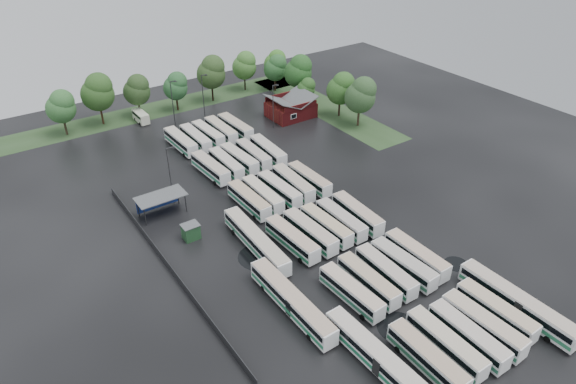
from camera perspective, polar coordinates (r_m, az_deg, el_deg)
ground at (r=81.08m, az=3.67°, el=-5.64°), size 160.00×160.00×0.00m
brick_building at (r=122.47m, az=0.31°, el=9.19°), size 10.07×8.60×5.39m
wash_shed at (r=88.68m, az=-14.03°, el=-0.64°), size 8.20×4.20×3.58m
utility_hut at (r=82.50m, az=-10.74°, el=-4.33°), size 2.70×2.20×2.62m
grass_strip_north at (r=131.85m, az=-13.31°, el=9.16°), size 80.00×10.00×0.01m
grass_strip_east at (r=128.75m, az=4.00°, el=9.40°), size 10.00×50.00×0.01m
west_fence at (r=77.89m, az=-13.23°, el=-7.87°), size 0.10×50.00×1.20m
bus_r0c0 at (r=64.49m, az=15.21°, el=-17.36°), size 2.50×11.02×3.06m
bus_r0c1 at (r=66.56m, az=17.12°, el=-15.78°), size 2.52×11.03×3.06m
bus_r0c2 at (r=68.29m, az=19.35°, el=-14.80°), size 2.50×10.95×3.04m
bus_r0c3 at (r=70.12m, az=20.86°, el=-13.61°), size 2.77×11.34×3.14m
bus_r0c4 at (r=72.55m, az=22.11°, el=-12.16°), size 2.60×11.02×3.05m
bus_r1c0 at (r=70.58m, az=7.05°, el=-10.96°), size 2.72×10.78×2.98m
bus_r1c1 at (r=72.53m, az=8.91°, el=-9.72°), size 2.31×10.72×2.98m
bus_r1c2 at (r=74.39m, az=10.81°, el=-8.68°), size 2.58×10.84×3.00m
bus_r1c3 at (r=76.07m, az=12.68°, el=-7.84°), size 2.80×11.12×3.07m
bus_r1c4 at (r=78.12m, az=14.09°, el=-6.84°), size 2.36×11.03×3.07m
bus_r2c0 at (r=78.85m, az=0.46°, el=-5.27°), size 2.86×11.14×3.07m
bus_r2c1 at (r=80.38m, az=2.47°, el=-4.45°), size 2.75×11.25×3.11m
bus_r2c2 at (r=82.01m, az=4.27°, el=-3.75°), size 2.58×10.74×2.97m
bus_r2c3 at (r=83.55m, az=5.92°, el=-3.09°), size 2.32×10.65×2.96m
bus_r2c4 at (r=85.25m, az=7.72°, el=-2.38°), size 2.81×11.11×3.07m
bus_r3c0 at (r=88.18m, az=-4.36°, el=-0.89°), size 2.51×10.90×3.02m
bus_r3c1 at (r=89.53m, az=-2.83°, el=-0.29°), size 2.36×10.74×2.98m
bus_r3c2 at (r=90.93m, az=-0.96°, el=0.31°), size 2.60×10.79×2.99m
bus_r3c3 at (r=92.63m, az=0.57°, el=1.00°), size 2.82×11.21×3.10m
bus_r3c4 at (r=94.05m, az=2.38°, el=1.44°), size 2.44×10.70×2.97m
bus_r4c0 at (r=98.61m, az=-8.62°, el=2.68°), size 2.91×11.18×3.08m
bus_r4c1 at (r=99.80m, az=-6.88°, el=3.16°), size 2.38×10.69×2.97m
bus_r4c2 at (r=101.23m, az=-5.46°, el=3.71°), size 2.84×10.94×3.02m
bus_r4c3 at (r=102.63m, az=-3.88°, el=4.20°), size 2.52×10.79×2.99m
bus_r4c4 at (r=103.78m, az=-2.24°, el=4.63°), size 2.93×11.29×3.12m
bus_r5c0 at (r=109.57m, az=-11.83°, el=5.51°), size 2.70×11.31×3.13m
bus_r5c1 at (r=110.58m, az=-10.23°, el=5.91°), size 2.35×10.92×3.04m
bus_r5c2 at (r=112.16m, az=-8.87°, el=6.41°), size 2.78×10.74×2.96m
bus_r5c3 at (r=113.32m, az=-7.46°, el=6.84°), size 2.37×11.09×3.09m
bus_r5c4 at (r=114.44m, az=-5.86°, el=7.23°), size 2.78×11.35×3.14m
artic_bus_west_a at (r=63.25m, az=9.99°, el=-17.76°), size 2.70×16.43×3.04m
artic_bus_west_b at (r=78.63m, az=-3.56°, el=-5.43°), size 2.96×16.79×3.10m
artic_bus_west_c at (r=68.70m, az=0.42°, el=-12.02°), size 2.43×16.73×3.10m
artic_bus_east at (r=74.74m, az=24.09°, el=-11.16°), size 2.56×16.76×3.10m
minibus at (r=124.56m, az=-16.03°, el=8.07°), size 2.19×5.64×2.45m
tree_north_0 at (r=121.77m, az=-23.89°, el=8.72°), size 6.28×6.28×10.40m
tree_north_1 at (r=123.79m, az=-20.36°, el=10.41°), size 7.34×7.34×12.16m
tree_north_2 at (r=126.02m, az=-16.42°, el=10.87°), size 6.19×6.19×10.25m
tree_north_3 at (r=127.35m, az=-12.34°, el=11.46°), size 5.79×5.79×9.59m
tree_north_4 at (r=131.03m, az=-8.48°, el=13.08°), size 7.10×7.10×11.77m
tree_north_5 at (r=137.71m, az=-4.82°, el=13.87°), size 6.29×6.29×10.42m
tree_north_6 at (r=141.30m, az=-1.40°, el=14.21°), size 5.78×5.78×9.57m
tree_east_0 at (r=116.92m, az=8.14°, el=10.65°), size 6.95×6.95×11.51m
tree_east_1 at (r=121.63m, az=5.95°, el=11.41°), size 6.48×6.48×10.74m
tree_east_2 at (r=126.96m, az=2.06°, el=11.45°), size 4.51×4.50×7.46m
tree_east_3 at (r=130.90m, az=1.21°, el=13.32°), size 6.95×6.95×11.51m
tree_east_4 at (r=136.95m, az=-1.37°, el=13.66°), size 5.85×5.85×9.68m
lamp_post_ne at (r=115.04m, az=-1.61°, el=9.79°), size 1.56×0.30×10.15m
lamp_post_nw at (r=89.45m, az=-12.95°, el=2.21°), size 1.64×0.32×10.64m
lamp_post_back_w at (r=119.09m, az=-12.67°, el=9.92°), size 1.62×0.32×10.50m
lamp_post_back_e at (r=122.23m, az=-9.39°, el=10.79°), size 1.58×0.31×10.29m
puddle_0 at (r=69.31m, az=12.16°, el=-14.49°), size 5.58×5.58×0.01m
puddle_1 at (r=74.08m, az=19.81°, el=-12.29°), size 3.86×3.86×0.01m
puddle_2 at (r=78.33m, az=-3.17°, el=-7.19°), size 6.63×6.63×0.01m
puddle_3 at (r=83.74m, az=8.23°, el=-4.56°), size 4.43×4.43×0.01m
puddle_4 at (r=80.88m, az=18.18°, el=-7.61°), size 3.62×3.62×0.01m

